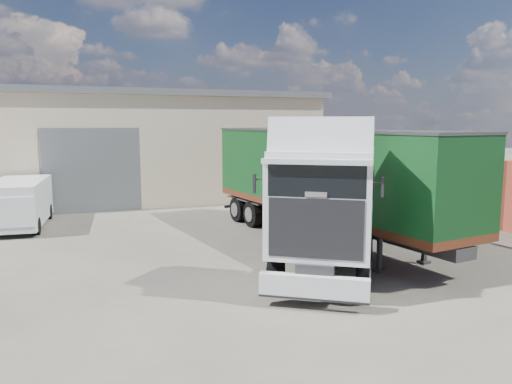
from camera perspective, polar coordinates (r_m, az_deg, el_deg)
name	(u,v)px	position (r m, az deg, el deg)	size (l,w,h in m)	color
ground	(197,272)	(13.11, -6.71, -9.07)	(120.00, 120.00, 0.00)	#2A2822
warehouse	(2,146)	(28.34, -26.99, 4.74)	(30.60, 12.60, 5.42)	beige
brick_boundary_wall	(414,181)	(23.40, 17.65, 1.26)	(0.35, 26.00, 2.50)	#983D26
tractor_unit	(324,214)	(11.97, 7.80, -2.54)	(5.09, 6.00, 3.94)	black
box_trailer	(324,173)	(16.18, 7.76, 2.12)	(3.79, 11.08, 3.61)	#2D2D30
panel_van	(18,204)	(19.99, -25.52, -1.26)	(2.16, 4.39, 1.73)	black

